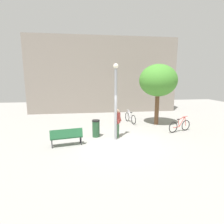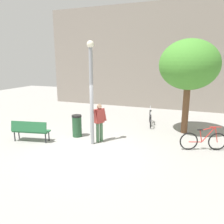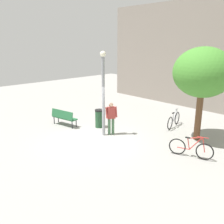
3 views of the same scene
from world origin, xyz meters
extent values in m
plane|color=gray|center=(0.00, 0.00, 0.00)|extent=(36.00, 36.00, 0.00)
cube|color=gray|center=(0.00, 9.70, 3.68)|extent=(14.69, 2.00, 7.35)
cylinder|color=gray|center=(-0.14, 0.62, 1.96)|extent=(0.15, 0.15, 3.92)
sphere|color=#F2EACC|center=(-0.14, 0.62, 4.04)|extent=(0.28, 0.28, 0.28)
cylinder|color=#47704C|center=(0.08, 1.07, 0.42)|extent=(0.14, 0.14, 0.85)
cylinder|color=#47704C|center=(-0.01, 0.89, 0.42)|extent=(0.14, 0.14, 0.85)
cube|color=#9E3833|center=(0.03, 0.98, 1.15)|extent=(0.37, 0.46, 0.60)
sphere|color=tan|center=(0.03, 0.98, 1.56)|extent=(0.22, 0.22, 0.22)
cylinder|color=#9E3833|center=(0.19, 1.18, 1.18)|extent=(0.25, 0.18, 0.55)
cylinder|color=#9E3833|center=(-0.03, 0.73, 1.18)|extent=(0.25, 0.18, 0.55)
cube|color=#236038|center=(-2.78, 0.03, 0.45)|extent=(1.65, 0.74, 0.06)
cube|color=#236038|center=(-2.75, -0.16, 0.70)|extent=(1.59, 0.43, 0.44)
cylinder|color=black|center=(-3.52, 0.05, 0.21)|extent=(0.05, 0.05, 0.42)
cylinder|color=black|center=(-2.11, 0.32, 0.21)|extent=(0.05, 0.05, 0.42)
cylinder|color=black|center=(-3.46, -0.27, 0.21)|extent=(0.05, 0.05, 0.42)
cylinder|color=black|center=(-2.05, 0.01, 0.21)|extent=(0.05, 0.05, 0.42)
cylinder|color=brown|center=(3.40, 3.54, 1.15)|extent=(0.30, 0.30, 2.31)
ellipsoid|color=#42852D|center=(3.40, 3.54, 3.26)|extent=(2.71, 2.71, 2.30)
torus|color=black|center=(1.47, 4.85, 0.36)|extent=(0.20, 0.70, 0.71)
torus|color=black|center=(1.71, 3.77, 0.36)|extent=(0.20, 0.70, 0.71)
cylinder|color=#ADADB7|center=(1.55, 4.49, 0.64)|extent=(0.14, 0.49, 0.64)
cylinder|color=#ADADB7|center=(1.56, 4.44, 0.88)|extent=(0.16, 0.57, 0.18)
cylinder|color=#ADADB7|center=(1.62, 4.21, 0.57)|extent=(0.06, 0.14, 0.48)
cylinder|color=#ADADB7|center=(1.66, 4.02, 0.33)|extent=(0.15, 0.50, 0.04)
cylinder|color=#ADADB7|center=(1.49, 4.78, 0.64)|extent=(0.07, 0.17, 0.63)
cube|color=black|center=(1.63, 4.17, 0.83)|extent=(0.12, 0.21, 0.04)
cylinder|color=#ADADB7|center=(1.50, 4.72, 0.95)|extent=(0.13, 0.44, 0.03)
torus|color=black|center=(4.72, 1.72, 0.36)|extent=(0.69, 0.27, 0.71)
torus|color=black|center=(3.67, 1.37, 0.36)|extent=(0.69, 0.27, 0.71)
cylinder|color=red|center=(4.37, 1.60, 0.64)|extent=(0.48, 0.19, 0.64)
cylinder|color=red|center=(4.32, 1.59, 0.88)|extent=(0.56, 0.22, 0.18)
cylinder|color=red|center=(4.10, 1.51, 0.57)|extent=(0.14, 0.08, 0.48)
cylinder|color=red|center=(3.91, 1.45, 0.33)|extent=(0.49, 0.19, 0.04)
cylinder|color=red|center=(4.66, 1.70, 0.64)|extent=(0.17, 0.09, 0.63)
cube|color=black|center=(4.05, 1.50, 0.83)|extent=(0.22, 0.14, 0.04)
cylinder|color=red|center=(4.59, 1.68, 0.95)|extent=(0.43, 0.17, 0.03)
cylinder|color=#234C2D|center=(-1.21, 1.24, 0.47)|extent=(0.43, 0.43, 0.93)
cylinder|color=black|center=(-1.21, 1.24, 0.97)|extent=(0.45, 0.45, 0.08)
camera|label=1|loc=(-1.68, -9.08, 3.43)|focal=29.06mm
camera|label=2|loc=(3.71, -7.29, 3.42)|focal=35.27mm
camera|label=3|loc=(8.74, -7.23, 4.62)|focal=39.68mm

